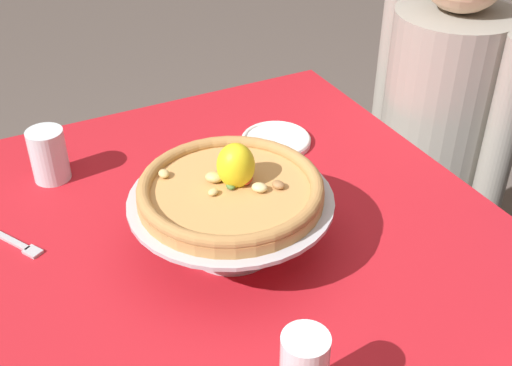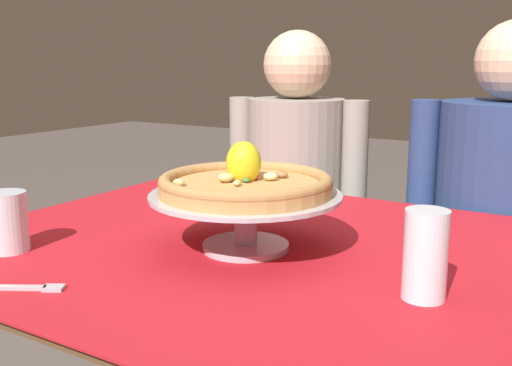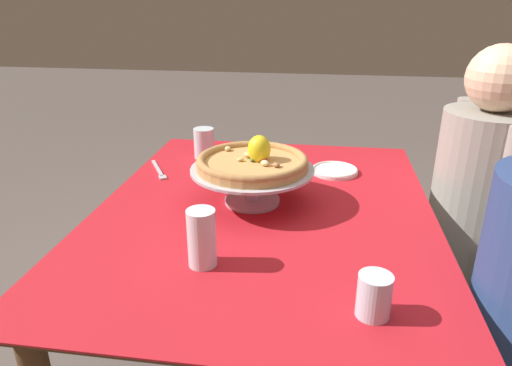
# 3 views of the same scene
# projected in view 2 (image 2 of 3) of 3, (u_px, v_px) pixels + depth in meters

# --- Properties ---
(dining_table) EXTENTS (1.27, 0.98, 0.73)m
(dining_table) POSITION_uv_depth(u_px,v_px,m) (273.00, 293.00, 1.18)
(dining_table) COLOR brown
(dining_table) RESTS_ON ground
(pizza_stand) EXTENTS (0.37, 0.37, 0.11)m
(pizza_stand) POSITION_uv_depth(u_px,v_px,m) (246.00, 209.00, 1.13)
(pizza_stand) COLOR #B7B7C1
(pizza_stand) RESTS_ON dining_table
(pizza) EXTENTS (0.33, 0.33, 0.10)m
(pizza) POSITION_uv_depth(u_px,v_px,m) (245.00, 182.00, 1.12)
(pizza) COLOR tan
(pizza) RESTS_ON pizza_stand
(water_glass_front_left) EXTENTS (0.08, 0.08, 0.12)m
(water_glass_front_left) POSITION_uv_depth(u_px,v_px,m) (7.00, 225.00, 1.12)
(water_glass_front_left) COLOR silver
(water_glass_front_left) RESTS_ON dining_table
(water_glass_side_right) EXTENTS (0.07, 0.07, 0.14)m
(water_glass_side_right) POSITION_uv_depth(u_px,v_px,m) (425.00, 261.00, 0.90)
(water_glass_side_right) COLOR white
(water_glass_side_right) RESTS_ON dining_table
(side_plate) EXTENTS (0.16, 0.16, 0.02)m
(side_plate) POSITION_uv_depth(u_px,v_px,m) (202.00, 201.00, 1.50)
(side_plate) COLOR white
(side_plate) RESTS_ON dining_table
(dinner_fork) EXTENTS (0.18, 0.11, 0.01)m
(dinner_fork) POSITION_uv_depth(u_px,v_px,m) (10.00, 288.00, 0.94)
(dinner_fork) COLOR #B7B7C1
(dinner_fork) RESTS_ON dining_table
(diner_left) EXTENTS (0.46, 0.35, 1.17)m
(diner_left) POSITION_uv_depth(u_px,v_px,m) (295.00, 226.00, 1.94)
(diner_left) COLOR gray
(diner_left) RESTS_ON ground
(diner_right) EXTENTS (0.51, 0.40, 1.19)m
(diner_right) POSITION_uv_depth(u_px,v_px,m) (500.00, 250.00, 1.60)
(diner_right) COLOR #1E3833
(diner_right) RESTS_ON ground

